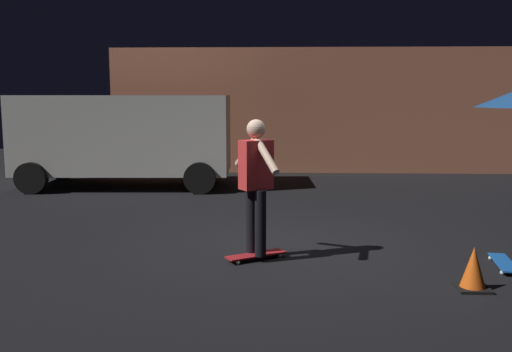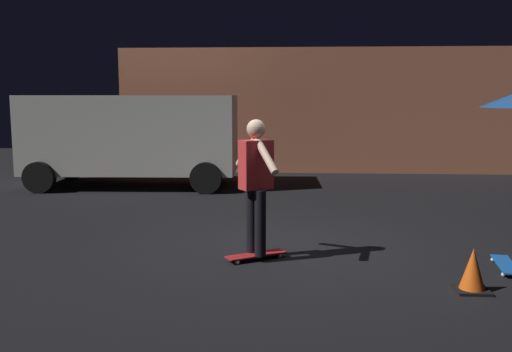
% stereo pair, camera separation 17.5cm
% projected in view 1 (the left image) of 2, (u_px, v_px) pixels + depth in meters
% --- Properties ---
extents(ground_plane, '(28.00, 28.00, 0.00)m').
position_uv_depth(ground_plane, '(281.00, 247.00, 7.68)').
color(ground_plane, black).
extents(low_building, '(10.59, 3.21, 3.26)m').
position_uv_depth(low_building, '(309.00, 109.00, 16.46)').
color(low_building, '#B76B4C').
rests_on(low_building, ground_plane).
extents(parked_van, '(4.67, 2.35, 2.03)m').
position_uv_depth(parked_van, '(125.00, 135.00, 12.70)').
color(parked_van, silver).
rests_on(parked_van, ground_plane).
extents(skateboard_ridden, '(0.77, 0.58, 0.07)m').
position_uv_depth(skateboard_ridden, '(256.00, 255.00, 7.11)').
color(skateboard_ridden, '#AD1E23').
rests_on(skateboard_ridden, ground_plane).
extents(skateboard_spare, '(0.31, 0.80, 0.07)m').
position_uv_depth(skateboard_spare, '(504.00, 263.00, 6.77)').
color(skateboard_spare, '#1959B2').
rests_on(skateboard_spare, ground_plane).
extents(skater, '(0.60, 0.88, 1.67)m').
position_uv_depth(skater, '(256.00, 177.00, 6.97)').
color(skater, black).
rests_on(skater, skateboard_ridden).
extents(traffic_cone, '(0.34, 0.34, 0.46)m').
position_uv_depth(traffic_cone, '(473.00, 270.00, 5.98)').
color(traffic_cone, black).
rests_on(traffic_cone, ground_plane).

